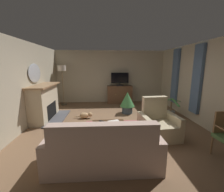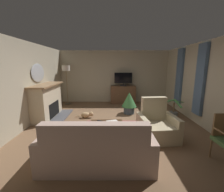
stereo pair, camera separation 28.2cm
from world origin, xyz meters
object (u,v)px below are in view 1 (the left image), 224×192
at_px(potted_plant_leafy_by_curtain, 171,112).
at_px(wall_mirror_oval, 35,73).
at_px(tv_remote, 102,121).
at_px(cat, 85,115).
at_px(television, 120,79).
at_px(coffee_table, 108,125).
at_px(sofa_floral, 103,151).
at_px(floor_lamp, 62,72).
at_px(potted_plant_tall_palm_by_window, 127,101).
at_px(armchair_in_far_corner, 158,125).
at_px(folded_newspaper, 114,121).
at_px(tv_cabinet, 120,95).
at_px(fireplace, 45,103).

bearing_deg(potted_plant_leafy_by_curtain, wall_mirror_oval, 179.55).
xyz_separation_m(tv_remote, cat, (-0.61, 1.41, -0.30)).
distance_m(television, coffee_table, 3.83).
xyz_separation_m(television, sofa_floral, (-0.85, -4.85, -0.92)).
bearing_deg(floor_lamp, coffee_table, -59.81).
relative_size(potted_plant_leafy_by_curtain, floor_lamp, 0.47).
bearing_deg(potted_plant_tall_palm_by_window, potted_plant_leafy_by_curtain, -18.63).
xyz_separation_m(coffee_table, tv_remote, (-0.17, 0.09, 0.06)).
bearing_deg(armchair_in_far_corner, folded_newspaper, 173.58).
distance_m(tv_cabinet, armchair_in_far_corner, 3.81).
distance_m(tv_cabinet, television, 0.82).
bearing_deg(tv_cabinet, folded_newspaper, -98.59).
height_order(coffee_table, sofa_floral, sofa_floral).
bearing_deg(fireplace, armchair_in_far_corner, -24.36).
relative_size(tv_cabinet, floor_lamp, 0.66).
bearing_deg(tv_remote, fireplace, -178.08).
xyz_separation_m(coffee_table, potted_plant_leafy_by_curtain, (2.39, 1.51, -0.17)).
relative_size(television, floor_lamp, 0.46).
distance_m(tv_cabinet, coffee_table, 3.77).
height_order(folded_newspaper, floor_lamp, floor_lamp).
bearing_deg(coffee_table, wall_mirror_oval, 147.67).
relative_size(coffee_table, sofa_floral, 0.41).
relative_size(television, coffee_table, 1.00).
relative_size(coffee_table, cat, 1.30).
relative_size(potted_plant_tall_palm_by_window, cat, 1.28).
xyz_separation_m(television, floor_lamp, (-2.76, -0.12, 0.34)).
distance_m(coffee_table, cat, 1.71).
distance_m(wall_mirror_oval, television, 3.81).
bearing_deg(armchair_in_far_corner, coffee_table, 177.89).
xyz_separation_m(fireplace, television, (2.90, 2.11, 0.64)).
distance_m(sofa_floral, armchair_in_far_corner, 1.86).
bearing_deg(potted_plant_leafy_by_curtain, television, 128.14).
distance_m(tv_cabinet, potted_plant_tall_palm_by_window, 1.68).
bearing_deg(armchair_in_far_corner, television, 99.51).
bearing_deg(tv_cabinet, television, -90.00).
height_order(tv_cabinet, television, television).
bearing_deg(floor_lamp, folded_newspaper, -57.33).
xyz_separation_m(potted_plant_leafy_by_curtain, cat, (-3.17, 0.00, -0.06)).
height_order(coffee_table, floor_lamp, floor_lamp).
bearing_deg(armchair_in_far_corner, fireplace, 155.64).
height_order(coffee_table, potted_plant_tall_palm_by_window, potted_plant_tall_palm_by_window).
height_order(wall_mirror_oval, coffee_table, wall_mirror_oval).
bearing_deg(tv_remote, potted_plant_leafy_by_curtain, 66.45).
height_order(tv_cabinet, cat, tv_cabinet).
height_order(fireplace, tv_remote, fireplace).
relative_size(television, armchair_in_far_corner, 0.83).
bearing_deg(cat, coffee_table, -62.54).
bearing_deg(tv_remote, floor_lamp, 156.29).
bearing_deg(potted_plant_leafy_by_curtain, folded_newspaper, -147.51).
distance_m(fireplace, tv_remote, 2.49).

